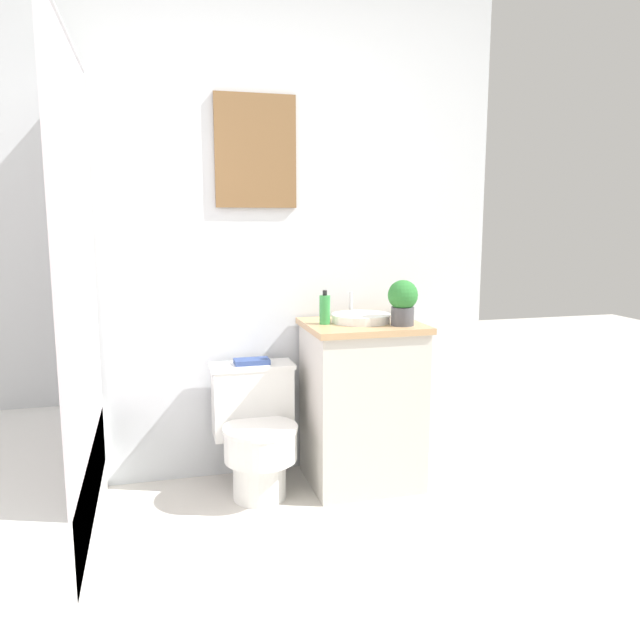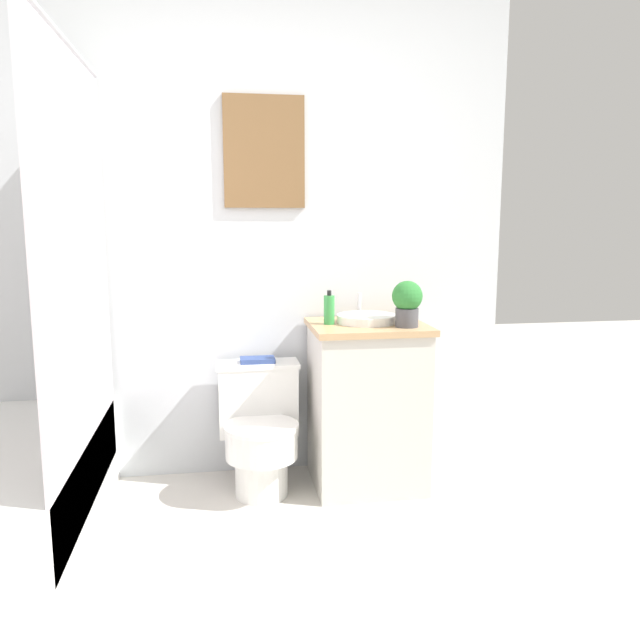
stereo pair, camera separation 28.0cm
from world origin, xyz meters
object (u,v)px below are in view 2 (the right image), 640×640
object	(u,v)px
toilet	(260,429)
sink	(367,319)
book_on_tank	(257,360)
soap_bottle	(329,309)
potted_plant	(407,302)

from	to	relation	value
toilet	sink	world-z (taller)	sink
toilet	book_on_tank	world-z (taller)	book_on_tank
soap_bottle	book_on_tank	size ratio (longest dim) A/B	0.96
toilet	book_on_tank	distance (m)	0.34
potted_plant	soap_bottle	bearing A→B (deg)	159.41
sink	book_on_tank	world-z (taller)	sink
toilet	soap_bottle	xyz separation A→B (m)	(0.34, -0.00, 0.58)
potted_plant	toilet	bearing A→B (deg)	169.20
soap_bottle	toilet	bearing A→B (deg)	179.89
sink	potted_plant	bearing A→B (deg)	-42.24
potted_plant	book_on_tank	bearing A→B (deg)	160.29
book_on_tank	soap_bottle	bearing A→B (deg)	-18.81
book_on_tank	potted_plant	bearing A→B (deg)	-19.71
toilet	sink	size ratio (longest dim) A/B	1.88
toilet	soap_bottle	size ratio (longest dim) A/B	3.75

